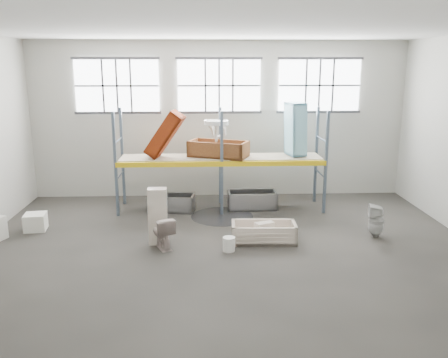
{
  "coord_description": "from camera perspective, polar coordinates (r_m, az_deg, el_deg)",
  "views": [
    {
      "loc": [
        -0.53,
        -10.24,
        4.28
      ],
      "look_at": [
        0.0,
        1.5,
        1.4
      ],
      "focal_mm": 37.88,
      "sensor_mm": 36.0,
      "label": 1
    }
  ],
  "objects": [
    {
      "name": "carton_far",
      "position": [
        13.43,
        -21.79,
        -4.83
      ],
      "size": [
        0.6,
        0.6,
        0.45
      ],
      "primitive_type": "cube",
      "rotation": [
        0.0,
        0.0,
        0.13
      ],
      "color": "white",
      "rests_on": "floor"
    },
    {
      "name": "toilet_white",
      "position": [
        12.56,
        17.9,
        -4.81
      ],
      "size": [
        0.46,
        0.45,
        0.84
      ],
      "primitive_type": "imported",
      "rotation": [
        0.0,
        0.0,
        -1.79
      ],
      "color": "silver",
      "rests_on": "floor"
    },
    {
      "name": "steel_tub_right",
      "position": [
        14.32,
        3.4,
        -2.53
      ],
      "size": [
        1.46,
        0.71,
        0.53
      ],
      "primitive_type": null,
      "rotation": [
        0.0,
        0.0,
        0.02
      ],
      "color": "#9FA0A6",
      "rests_on": "floor"
    },
    {
      "name": "rack_upright_ma",
      "position": [
        13.44,
        -0.27,
        1.83
      ],
      "size": [
        0.08,
        0.08,
        3.0
      ],
      "primitive_type": "cube",
      "color": "slate",
      "rests_on": "floor"
    },
    {
      "name": "shelf_deck",
      "position": [
        14.01,
        -0.37,
        2.66
      ],
      "size": [
        5.9,
        1.1,
        0.03
      ],
      "primitive_type": "cube",
      "color": "gray",
      "rests_on": "floor"
    },
    {
      "name": "sink_in_tub",
      "position": [
        11.59,
        3.31,
        -7.08
      ],
      "size": [
        0.51,
        0.51,
        0.14
      ],
      "primitive_type": "imported",
      "rotation": [
        0.0,
        0.0,
        0.35
      ],
      "color": "beige",
      "rests_on": "bathtub_beige"
    },
    {
      "name": "rack_beam_back",
      "position": [
        14.61,
        -0.46,
        2.8
      ],
      "size": [
        6.0,
        0.1,
        0.14
      ],
      "primitive_type": "cube",
      "color": "yellow",
      "rests_on": "floor"
    },
    {
      "name": "steel_tub_left",
      "position": [
        14.16,
        -6.36,
        -2.86
      ],
      "size": [
        1.41,
        0.79,
        0.49
      ],
      "primitive_type": null,
      "rotation": [
        0.0,
        0.0,
        -0.13
      ],
      "color": "#94959A",
      "rests_on": "floor"
    },
    {
      "name": "bucket",
      "position": [
        11.15,
        0.6,
        -7.86
      ],
      "size": [
        0.32,
        0.32,
        0.34
      ],
      "primitive_type": "cylinder",
      "rotation": [
        0.0,
        0.0,
        0.1
      ],
      "color": "white",
      "rests_on": "floor"
    },
    {
      "name": "rack_upright_mb",
      "position": [
        14.61,
        -0.46,
        2.8
      ],
      "size": [
        0.08,
        0.08,
        3.0
      ],
      "primitive_type": "cube",
      "color": "slate",
      "rests_on": "floor"
    },
    {
      "name": "wall_back",
      "position": [
        15.4,
        -0.6,
        7.13
      ],
      "size": [
        12.0,
        0.1,
        5.0
      ],
      "primitive_type": "cube",
      "color": "#B3B2A6",
      "rests_on": "ground"
    },
    {
      "name": "rack_upright_ra",
      "position": [
        13.88,
        12.21,
        1.91
      ],
      "size": [
        0.08,
        0.08,
        3.0
      ],
      "primitive_type": "cube",
      "color": "slate",
      "rests_on": "floor"
    },
    {
      "name": "rack_beam_front",
      "position": [
        13.44,
        -0.27,
        1.83
      ],
      "size": [
        6.0,
        0.1,
        0.14
      ],
      "primitive_type": "cube",
      "color": "yellow",
      "rests_on": "floor"
    },
    {
      "name": "cistern_spare",
      "position": [
        11.71,
        4.89,
        -6.24
      ],
      "size": [
        0.5,
        0.38,
        0.43
      ],
      "primitive_type": "cube",
      "rotation": [
        0.0,
        0.0,
        0.41
      ],
      "color": "beige",
      "rests_on": "bathtub_beige"
    },
    {
      "name": "bathtub_beige",
      "position": [
        11.75,
        4.82,
        -6.42
      ],
      "size": [
        1.61,
        0.81,
        0.46
      ],
      "primitive_type": null,
      "rotation": [
        0.0,
        0.0,
        -0.04
      ],
      "color": "beige",
      "rests_on": "floor"
    },
    {
      "name": "window_left",
      "position": [
        15.42,
        -12.79,
        10.91
      ],
      "size": [
        2.6,
        0.04,
        1.6
      ],
      "primitive_type": "cube",
      "color": "white",
      "rests_on": "wall_back"
    },
    {
      "name": "window_right",
      "position": [
        15.64,
        11.42,
        11.01
      ],
      "size": [
        2.6,
        0.04,
        1.6
      ],
      "primitive_type": "cube",
      "color": "white",
      "rests_on": "wall_back"
    },
    {
      "name": "ceiling",
      "position": [
        10.28,
        0.4,
        18.07
      ],
      "size": [
        12.0,
        10.0,
        0.1
      ],
      "primitive_type": "cube",
      "color": "silver",
      "rests_on": "ground"
    },
    {
      "name": "floor",
      "position": [
        11.13,
        0.35,
        -9.13
      ],
      "size": [
        12.0,
        10.0,
        0.1
      ],
      "primitive_type": "cube",
      "color": "#44403B",
      "rests_on": "ground"
    },
    {
      "name": "rust_tub_tilted",
      "position": [
        13.77,
        -7.13,
        5.38
      ],
      "size": [
        1.25,
        0.86,
        1.4
      ],
      "primitive_type": null,
      "rotation": [
        0.0,
        -0.96,
        -0.17
      ],
      "color": "#883408",
      "rests_on": "shelf_deck"
    },
    {
      "name": "rust_tub_flat",
      "position": [
        13.98,
        -0.68,
        3.63
      ],
      "size": [
        1.89,
        1.39,
        0.48
      ],
      "primitive_type": null,
      "rotation": [
        0.0,
        0.0,
        -0.39
      ],
      "color": "brown",
      "rests_on": "shelf_deck"
    },
    {
      "name": "rack_upright_la",
      "position": [
        13.65,
        -12.96,
        1.67
      ],
      "size": [
        0.08,
        0.08,
        3.0
      ],
      "primitive_type": "cube",
      "color": "slate",
      "rests_on": "floor"
    },
    {
      "name": "sink_on_shelf",
      "position": [
        13.8,
        -0.94,
        4.66
      ],
      "size": [
        0.88,
        0.79,
        0.64
      ],
      "primitive_type": "imported",
      "rotation": [
        0.0,
        0.0,
        -0.4
      ],
      "color": "white",
      "rests_on": "rust_tub_flat"
    },
    {
      "name": "toilet_beige",
      "position": [
        11.36,
        -7.43,
        -6.36
      ],
      "size": [
        0.7,
        0.87,
        0.78
      ],
      "primitive_type": "imported",
      "rotation": [
        0.0,
        0.0,
        3.54
      ],
      "color": "#C2ADA7",
      "rests_on": "floor"
    },
    {
      "name": "window_mid",
      "position": [
        15.2,
        -0.6,
        11.21
      ],
      "size": [
        2.6,
        0.04,
        1.6
      ],
      "primitive_type": "cube",
      "color": "white",
      "rests_on": "wall_back"
    },
    {
      "name": "rack_upright_rb",
      "position": [
        15.02,
        11.06,
        2.85
      ],
      "size": [
        0.08,
        0.08,
        3.0
      ],
      "primitive_type": "cube",
      "color": "slate",
      "rests_on": "floor"
    },
    {
      "name": "wall_front",
      "position": [
        5.51,
        3.09,
        -5.08
      ],
      "size": [
        12.0,
        0.1,
        5.0
      ],
      "primitive_type": "cube",
      "color": "#B9B7AA",
      "rests_on": "ground"
    },
    {
      "name": "wet_patch",
      "position": [
        13.63,
        -0.23,
        -4.51
      ],
      "size": [
        1.8,
        1.8,
        0.0
      ],
      "primitive_type": "cylinder",
      "color": "black",
      "rests_on": "floor"
    },
    {
      "name": "cistern_tall",
      "position": [
        11.53,
        -7.98,
        -4.48
      ],
      "size": [
        0.45,
        0.3,
        1.39
      ],
      "primitive_type": "cube",
      "rotation": [
        0.0,
        0.0,
        0.01
      ],
      "color": "beige",
      "rests_on": "floor"
    },
    {
      "name": "blue_tub_upright",
      "position": [
        14.19,
        8.61,
        5.99
      ],
      "size": [
        0.63,
        0.81,
        1.57
      ],
      "primitive_type": null,
      "rotation": [
        0.0,
        1.54,
        0.21
      ],
      "color": "#89CEE6",
      "rests_on": "shelf_deck"
    },
    {
      "name": "rack_upright_lb",
      "position": [
        14.81,
        -12.15,
        2.64
      ],
      "size": [
        0.08,
        0.08,
        3.0
      ],
      "primitive_type": "cube",
      "color": "slate",
      "rests_on": "floor"
    }
  ]
}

